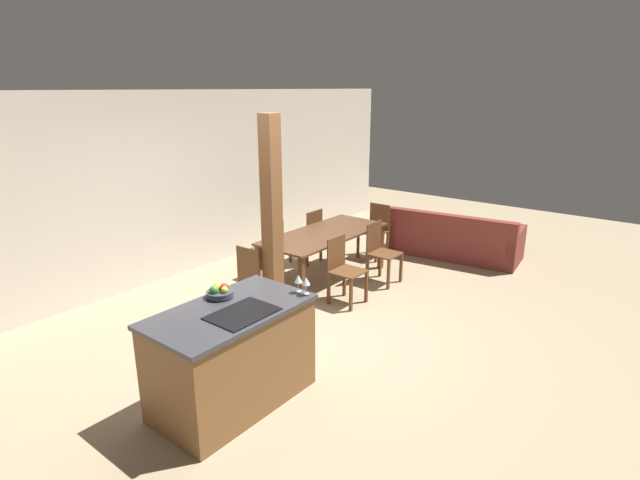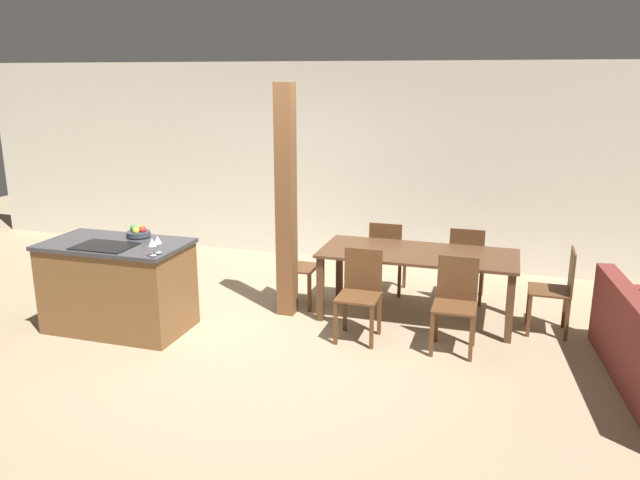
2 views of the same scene
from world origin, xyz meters
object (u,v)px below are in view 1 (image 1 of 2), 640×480
at_px(dining_chair_far_right, 309,235).
at_px(timber_post, 272,221).
at_px(dining_chair_far_left, 269,249).
at_px(dining_table, 324,238).
at_px(dining_chair_foot_end, 376,229).
at_px(couch, 454,240).
at_px(dining_chair_near_right, 381,251).
at_px(fruit_bowl, 220,292).
at_px(wine_glass_middle, 298,279).
at_px(dining_chair_head_end, 256,277).
at_px(wine_glass_near, 306,281).
at_px(kitchen_island, 232,356).
at_px(dining_chair_near_left, 343,269).

relative_size(dining_chair_far_right, timber_post, 0.36).
distance_m(dining_chair_far_left, timber_post, 1.52).
xyz_separation_m(dining_table, dining_chair_foot_end, (1.39, 0.00, -0.17)).
xyz_separation_m(dining_chair_foot_end, timber_post, (-2.76, -0.28, 0.76)).
relative_size(dining_chair_foot_end, couch, 0.40).
distance_m(dining_chair_near_right, dining_chair_far_right, 1.34).
relative_size(fruit_bowl, couch, 0.11).
height_order(wine_glass_middle, dining_chair_far_right, wine_glass_middle).
distance_m(fruit_bowl, dining_chair_head_end, 1.71).
bearing_deg(dining_chair_far_left, wine_glass_middle, 49.88).
distance_m(fruit_bowl, dining_chair_far_right, 3.62).
bearing_deg(timber_post, dining_table, 11.58).
relative_size(dining_chair_head_end, timber_post, 0.36).
height_order(wine_glass_near, wine_glass_middle, same).
bearing_deg(couch, fruit_bowl, 82.06).
distance_m(dining_chair_near_right, dining_chair_head_end, 1.97).
relative_size(wine_glass_near, dining_chair_far_right, 0.19).
relative_size(kitchen_island, wine_glass_near, 8.69).
bearing_deg(kitchen_island, couch, 1.75).
bearing_deg(couch, kitchen_island, 84.94).
bearing_deg(dining_table, timber_post, -168.42).
distance_m(fruit_bowl, wine_glass_near, 0.78).
bearing_deg(dining_chair_near_left, kitchen_island, -167.94).
height_order(wine_glass_near, dining_chair_near_right, wine_glass_near).
relative_size(kitchen_island, wine_glass_middle, 8.69).
distance_m(dining_chair_near_right, couch, 1.82).
xyz_separation_m(kitchen_island, dining_chair_far_left, (2.40, 1.86, 0.01)).
bearing_deg(wine_glass_near, kitchen_island, 153.05).
bearing_deg(dining_chair_near_right, dining_chair_far_right, 90.00).
xyz_separation_m(dining_chair_near_left, dining_chair_far_left, (0.00, 1.34, 0.00)).
xyz_separation_m(kitchen_island, dining_chair_head_end, (1.46, 1.18, 0.01)).
bearing_deg(kitchen_island, wine_glass_middle, -19.95).
bearing_deg(couch, wine_glass_near, 89.33).
distance_m(fruit_bowl, timber_post, 1.55).
bearing_deg(wine_glass_middle, dining_chair_foot_end, 21.40).
distance_m(dining_table, dining_chair_head_end, 1.40).
height_order(wine_glass_near, dining_chair_near_left, wine_glass_near).
bearing_deg(kitchen_island, dining_chair_near_left, 12.06).
distance_m(dining_chair_head_end, dining_chair_foot_end, 2.79).
xyz_separation_m(fruit_bowl, dining_chair_head_end, (1.35, 0.93, -0.50)).
bearing_deg(wine_glass_near, wine_glass_middle, 90.00).
relative_size(fruit_bowl, dining_chair_near_left, 0.28).
xyz_separation_m(fruit_bowl, dining_chair_near_right, (3.20, 0.26, -0.50)).
distance_m(kitchen_island, dining_chair_far_left, 3.03).
bearing_deg(dining_table, kitchen_island, -157.49).
bearing_deg(dining_chair_far_right, timber_post, 27.55).
xyz_separation_m(fruit_bowl, timber_post, (1.38, 0.65, 0.26)).
bearing_deg(dining_chair_head_end, dining_chair_far_right, -70.06).
bearing_deg(wine_glass_near, dining_chair_near_right, 17.33).
height_order(dining_chair_near_right, dining_chair_foot_end, same).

